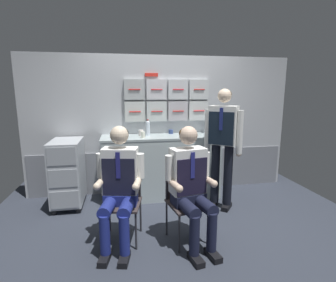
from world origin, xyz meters
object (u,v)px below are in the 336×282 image
crew_member_left (119,182)px  crew_member_standing (223,139)px  folding_chair_left (123,193)px  service_trolley (68,171)px  folding_chair_right (185,193)px  water_bottle_short (148,128)px  coffee_cup_spare (141,133)px  crew_member_right (191,182)px

crew_member_left → crew_member_standing: bearing=25.8°
folding_chair_left → crew_member_left: bearing=-101.7°
service_trolley → crew_member_left: bearing=-56.6°
folding_chair_left → folding_chair_right: same height
water_bottle_short → coffee_cup_spare: (-0.11, -0.03, -0.07)m
service_trolley → coffee_cup_spare: size_ratio=10.63×
folding_chair_right → crew_member_left: bearing=-177.7°
folding_chair_left → water_bottle_short: water_bottle_short is taller
folding_chair_right → crew_member_standing: (0.68, 0.64, 0.47)m
service_trolley → crew_member_left: crew_member_left is taller
crew_member_right → coffee_cup_spare: 1.47m
crew_member_standing → water_bottle_short: 1.13m
crew_member_right → water_bottle_short: size_ratio=5.13×
crew_member_left → folding_chair_right: size_ratio=1.53×
crew_member_left → water_bottle_short: (0.43, 1.28, 0.37)m
service_trolley → coffee_cup_spare: (1.05, 0.17, 0.49)m
service_trolley → crew_member_left: (0.72, -1.09, 0.19)m
crew_member_right → service_trolley: bearing=140.0°
service_trolley → crew_member_standing: size_ratio=0.58×
coffee_cup_spare → water_bottle_short: bearing=13.4°
crew_member_left → coffee_cup_spare: 1.33m
crew_member_left → water_bottle_short: crew_member_left is taller
service_trolley → crew_member_left: 1.32m
crew_member_right → crew_member_standing: 1.07m
coffee_cup_spare → crew_member_standing: bearing=-29.1°
folding_chair_right → crew_member_right: bearing=-79.1°
folding_chair_left → coffee_cup_spare: coffee_cup_spare is taller
folding_chair_right → crew_member_right: crew_member_right is taller
crew_member_right → crew_member_left: bearing=170.2°
crew_member_left → crew_member_right: bearing=-9.8°
crew_member_right → crew_member_standing: (0.65, 0.80, 0.28)m
service_trolley → folding_chair_right: (1.42, -1.06, -0.00)m
crew_member_left → folding_chair_right: crew_member_left is taller
crew_member_left → coffee_cup_spare: (0.33, 1.26, 0.31)m
coffee_cup_spare → folding_chair_left: bearing=-105.0°
crew_member_standing → water_bottle_short: (-0.95, 0.61, 0.10)m
service_trolley → crew_member_right: bearing=-40.0°
crew_member_right → crew_member_standing: crew_member_standing is taller
coffee_cup_spare → service_trolley: bearing=-171.0°
folding_chair_left → crew_member_right: bearing=-21.9°
crew_member_standing → coffee_cup_spare: 1.21m
folding_chair_right → service_trolley: bearing=143.2°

